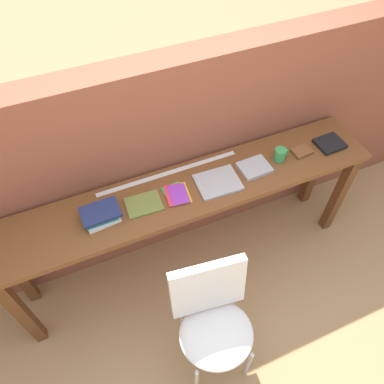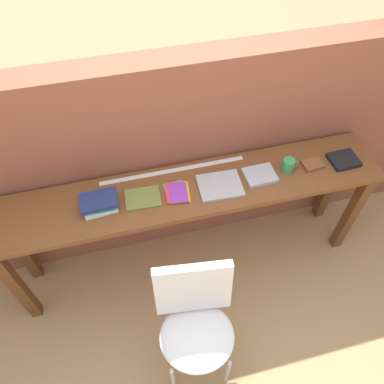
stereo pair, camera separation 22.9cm
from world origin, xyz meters
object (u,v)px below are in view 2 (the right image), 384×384
at_px(pamphlet_pile_colourful, 177,192).
at_px(leather_journal_brown, 312,164).
at_px(book_open_centre, 220,186).
at_px(chair_white_moulded, 196,320).
at_px(book_repair_rightmost, 344,160).
at_px(book_stack_leftmost, 99,203).
at_px(magazine_cycling, 143,198).
at_px(mug, 289,165).

distance_m(pamphlet_pile_colourful, leather_journal_brown, 0.91).
bearing_deg(book_open_centre, chair_white_moulded, -113.75).
height_order(chair_white_moulded, book_open_centre, book_open_centre).
distance_m(pamphlet_pile_colourful, book_repair_rightmost, 1.13).
xyz_separation_m(book_stack_leftmost, magazine_cycling, (0.26, -0.01, -0.03)).
xyz_separation_m(chair_white_moulded, magazine_cycling, (-0.16, 0.68, 0.36)).
relative_size(book_open_centre, leather_journal_brown, 2.08).
bearing_deg(book_stack_leftmost, chair_white_moulded, -58.41).
height_order(mug, leather_journal_brown, mug).
height_order(book_open_centre, book_repair_rightmost, book_repair_rightmost).
xyz_separation_m(pamphlet_pile_colourful, mug, (0.74, 0.01, 0.04)).
height_order(book_open_centre, leather_journal_brown, leather_journal_brown).
bearing_deg(magazine_cycling, book_open_centre, 0.58).
distance_m(book_open_centre, book_repair_rightmost, 0.86).
distance_m(book_stack_leftmost, book_open_centre, 0.74).
distance_m(book_stack_leftmost, pamphlet_pile_colourful, 0.47).
distance_m(book_stack_leftmost, mug, 1.21).
relative_size(mug, book_repair_rightmost, 0.60).
height_order(book_open_centre, mug, mug).
xyz_separation_m(book_stack_leftmost, book_open_centre, (0.74, -0.03, -0.03)).
distance_m(chair_white_moulded, mug, 1.12).
bearing_deg(leather_journal_brown, mug, 174.25).
distance_m(magazine_cycling, book_open_centre, 0.49).
distance_m(chair_white_moulded, book_repair_rightmost, 1.40).
bearing_deg(book_open_centre, pamphlet_pile_colourful, 179.26).
bearing_deg(book_repair_rightmost, mug, 175.26).
xyz_separation_m(magazine_cycling, mug, (0.95, 0.01, 0.04)).
xyz_separation_m(chair_white_moulded, book_open_centre, (0.32, 0.66, 0.36)).
relative_size(book_stack_leftmost, book_open_centre, 0.84).
relative_size(chair_white_moulded, mug, 8.10).
xyz_separation_m(magazine_cycling, book_open_centre, (0.48, -0.02, 0.00)).
bearing_deg(magazine_cycling, pamphlet_pile_colourful, 1.70).
xyz_separation_m(magazine_cycling, leather_journal_brown, (1.12, 0.00, 0.01)).
relative_size(mug, leather_journal_brown, 0.85).
relative_size(chair_white_moulded, book_open_centre, 3.30).
distance_m(leather_journal_brown, book_repair_rightmost, 0.22).
height_order(pamphlet_pile_colourful, leather_journal_brown, leather_journal_brown).
relative_size(magazine_cycling, book_open_centre, 0.79).
relative_size(book_stack_leftmost, leather_journal_brown, 1.74).
height_order(chair_white_moulded, magazine_cycling, magazine_cycling).
distance_m(pamphlet_pile_colourful, mug, 0.74).
height_order(leather_journal_brown, book_repair_rightmost, book_repair_rightmost).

